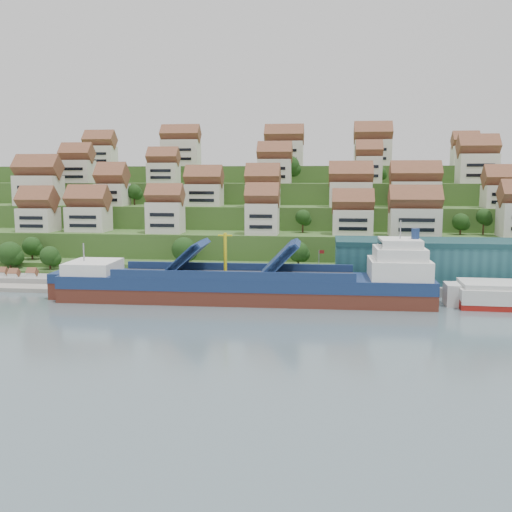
# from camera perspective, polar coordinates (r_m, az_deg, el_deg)

# --- Properties ---
(ground) EXTENTS (300.00, 300.00, 0.00)m
(ground) POSITION_cam_1_polar(r_m,az_deg,el_deg) (126.87, -1.98, -4.43)
(ground) COLOR slate
(ground) RESTS_ON ground
(quay) EXTENTS (180.00, 14.00, 2.20)m
(quay) POSITION_cam_1_polar(r_m,az_deg,el_deg) (139.86, 7.11, -2.86)
(quay) COLOR gray
(quay) RESTS_ON ground
(pebble_beach) EXTENTS (45.00, 20.00, 1.00)m
(pebble_beach) POSITION_cam_1_polar(r_m,az_deg,el_deg) (157.37, -22.63, -2.44)
(pebble_beach) COLOR gray
(pebble_beach) RESTS_ON ground
(hillside) EXTENTS (260.00, 128.00, 31.00)m
(hillside) POSITION_cam_1_polar(r_m,az_deg,el_deg) (227.40, 2.07, 3.76)
(hillside) COLOR #2D4C1E
(hillside) RESTS_ON ground
(hillside_village) EXTENTS (157.97, 61.25, 29.66)m
(hillside_village) POSITION_cam_1_polar(r_m,az_deg,el_deg) (184.32, 1.19, 7.10)
(hillside_village) COLOR beige
(hillside_village) RESTS_ON ground
(hillside_trees) EXTENTS (136.76, 62.27, 30.60)m
(hillside_trees) POSITION_cam_1_polar(r_m,az_deg,el_deg) (169.61, -4.14, 4.24)
(hillside_trees) COLOR #1D4015
(hillside_trees) RESTS_ON ground
(warehouse) EXTENTS (60.00, 15.00, 10.00)m
(warehouse) POSITION_cam_1_polar(r_m,az_deg,el_deg) (144.56, 19.94, -0.48)
(warehouse) COLOR #22565E
(warehouse) RESTS_ON quay
(flagpole) EXTENTS (1.28, 0.16, 8.00)m
(flagpole) POSITION_cam_1_polar(r_m,az_deg,el_deg) (133.96, 6.35, -0.82)
(flagpole) COLOR gray
(flagpole) RESTS_ON quay
(beach_huts) EXTENTS (14.40, 3.70, 2.20)m
(beach_huts) POSITION_cam_1_polar(r_m,az_deg,el_deg) (157.04, -23.52, -1.91)
(beach_huts) COLOR white
(beach_huts) RESTS_ON pebble_beach
(cargo_ship) EXTENTS (81.05, 13.92, 17.97)m
(cargo_ship) POSITION_cam_1_polar(r_m,az_deg,el_deg) (124.84, -0.16, -3.03)
(cargo_ship) COLOR #56251A
(cargo_ship) RESTS_ON ground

